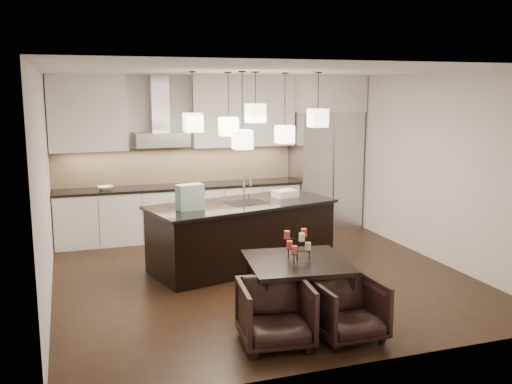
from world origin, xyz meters
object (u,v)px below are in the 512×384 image
object	(u,v)px
island_body	(242,236)
armchair_right	(348,309)
dining_table	(297,288)
armchair_left	(275,314)
refrigerator	(325,170)

from	to	relation	value
island_body	armchair_right	world-z (taller)	island_body
dining_table	armchair_left	xyz separation A→B (m)	(-0.49, -0.61, -0.00)
armchair_right	dining_table	bearing A→B (deg)	111.03
island_body	armchair_right	xyz separation A→B (m)	(0.33, -2.68, -0.14)
island_body	armchair_left	bearing A→B (deg)	-113.48
dining_table	armchair_right	distance (m)	0.76
dining_table	armchair_left	distance (m)	0.78
armchair_right	refrigerator	bearing A→B (deg)	66.45
refrigerator	dining_table	world-z (taller)	refrigerator
island_body	armchair_left	xyz separation A→B (m)	(-0.45, -2.58, -0.12)
armchair_left	armchair_right	size ratio (longest dim) A/B	1.06
island_body	dining_table	bearing A→B (deg)	-102.51
armchair_left	armchair_right	bearing A→B (deg)	-0.70
refrigerator	dining_table	distance (m)	4.50
island_body	dining_table	xyz separation A→B (m)	(0.04, -1.98, -0.12)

